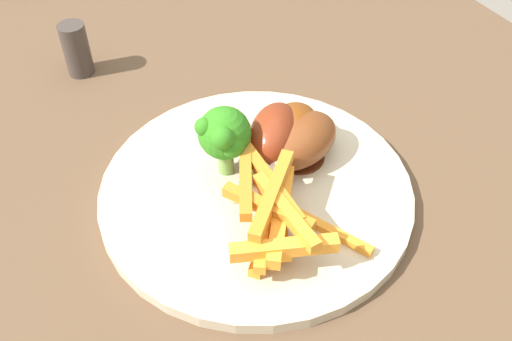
# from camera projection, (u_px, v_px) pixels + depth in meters

# --- Properties ---
(dining_table) EXTENTS (1.27, 0.83, 0.75)m
(dining_table) POSITION_uv_depth(u_px,v_px,m) (268.00, 241.00, 0.62)
(dining_table) COLOR brown
(dining_table) RESTS_ON ground_plane
(dinner_plate) EXTENTS (0.29, 0.29, 0.01)m
(dinner_plate) POSITION_uv_depth(u_px,v_px,m) (256.00, 191.00, 0.53)
(dinner_plate) COLOR beige
(dinner_plate) RESTS_ON dining_table
(broccoli_floret_front) EXTENTS (0.05, 0.05, 0.07)m
(broccoli_floret_front) POSITION_uv_depth(u_px,v_px,m) (224.00, 135.00, 0.50)
(broccoli_floret_front) COLOR #739E49
(broccoli_floret_front) RESTS_ON dinner_plate
(carrot_fries_pile) EXTENTS (0.15, 0.11, 0.04)m
(carrot_fries_pile) POSITION_uv_depth(u_px,v_px,m) (274.00, 210.00, 0.47)
(carrot_fries_pile) COLOR orange
(carrot_fries_pile) RESTS_ON dinner_plate
(chicken_drumstick_near) EXTENTS (0.11, 0.10, 0.05)m
(chicken_drumstick_near) POSITION_uv_depth(u_px,v_px,m) (274.00, 138.00, 0.53)
(chicken_drumstick_near) COLOR #581B0D
(chicken_drumstick_near) RESTS_ON dinner_plate
(chicken_drumstick_far) EXTENTS (0.08, 0.14, 0.04)m
(chicken_drumstick_far) POSITION_uv_depth(u_px,v_px,m) (299.00, 146.00, 0.53)
(chicken_drumstick_far) COLOR #54230F
(chicken_drumstick_far) RESTS_ON dinner_plate
(chicken_drumstick_extra) EXTENTS (0.11, 0.11, 0.04)m
(chicken_drumstick_extra) POSITION_uv_depth(u_px,v_px,m) (290.00, 136.00, 0.54)
(chicken_drumstick_extra) COLOR #5B240A
(chicken_drumstick_extra) RESTS_ON dinner_plate
(pepper_shaker) EXTENTS (0.03, 0.03, 0.06)m
(pepper_shaker) POSITION_uv_depth(u_px,v_px,m) (76.00, 49.00, 0.65)
(pepper_shaker) COLOR #423833
(pepper_shaker) RESTS_ON dining_table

